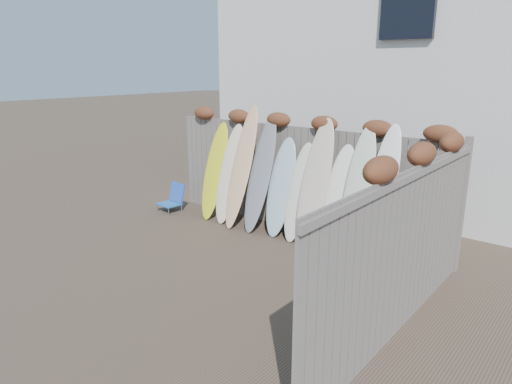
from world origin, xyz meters
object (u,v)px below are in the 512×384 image
Objects in this scene: beach_chair at (173,198)px; wooden_crate at (393,277)px; surfboard_0 at (215,171)px; lattice_panel at (419,234)px.

wooden_crate reaches higher than beach_chair.
wooden_crate is 0.30× the size of surfboard_0.
lattice_panel reaches higher than beach_chair.
beach_chair is 0.29× the size of surfboard_0.
surfboard_0 reaches higher than wooden_crate.
beach_chair is 0.99× the size of wooden_crate.
surfboard_0 is at bearing 16.06° from beach_chair.
lattice_panel is (0.23, 0.19, 0.62)m from wooden_crate.
surfboard_0 reaches higher than lattice_panel.
lattice_panel is at bearing -12.90° from surfboard_0.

